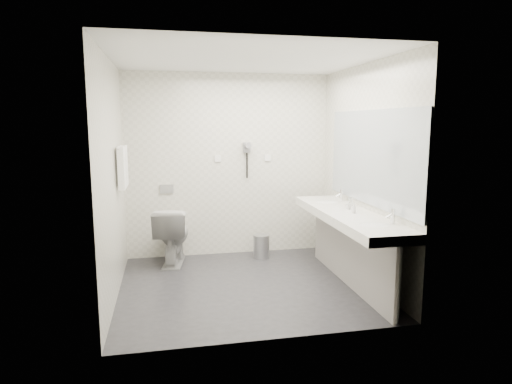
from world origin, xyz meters
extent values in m
plane|color=#28272C|center=(0.00, 0.00, 0.00)|extent=(2.80, 2.80, 0.00)
plane|color=white|center=(0.00, 0.00, 2.50)|extent=(2.80, 2.80, 0.00)
plane|color=silver|center=(0.00, 1.30, 1.25)|extent=(2.80, 0.00, 2.80)
plane|color=silver|center=(0.00, -1.30, 1.25)|extent=(2.80, 0.00, 2.80)
plane|color=silver|center=(-1.40, 0.00, 1.25)|extent=(0.00, 2.60, 2.60)
plane|color=silver|center=(1.40, 0.00, 1.25)|extent=(0.00, 2.60, 2.60)
cube|color=white|center=(1.12, -0.20, 0.80)|extent=(0.55, 2.20, 0.10)
cube|color=gray|center=(1.15, -0.20, 0.38)|extent=(0.03, 2.15, 0.75)
cylinder|color=silver|center=(1.18, -1.24, 0.38)|extent=(0.06, 0.06, 0.75)
cylinder|color=silver|center=(1.18, 0.84, 0.38)|extent=(0.06, 0.06, 0.75)
cube|color=#B2BCC6|center=(1.39, -0.20, 1.45)|extent=(0.02, 2.20, 1.05)
ellipsoid|color=white|center=(1.12, -0.85, 0.83)|extent=(0.40, 0.31, 0.05)
ellipsoid|color=white|center=(1.12, 0.45, 0.83)|extent=(0.40, 0.31, 0.05)
cylinder|color=silver|center=(1.32, -0.85, 0.92)|extent=(0.04, 0.04, 0.15)
cylinder|color=silver|center=(1.32, 0.45, 0.92)|extent=(0.04, 0.04, 0.15)
imported|color=silver|center=(1.19, -0.07, 0.90)|extent=(0.06, 0.06, 0.10)
imported|color=silver|center=(1.16, -0.30, 0.91)|extent=(0.05, 0.05, 0.11)
cylinder|color=silver|center=(1.28, 0.08, 0.90)|extent=(0.07, 0.07, 0.11)
imported|color=white|center=(-0.80, 1.00, 0.38)|extent=(0.54, 0.80, 0.75)
cube|color=#B2B5BA|center=(-0.85, 1.29, 0.95)|extent=(0.18, 0.02, 0.12)
cylinder|color=#B2B5BA|center=(0.39, 0.98, 0.15)|extent=(0.24, 0.24, 0.31)
cylinder|color=#B2B5BA|center=(0.39, 0.98, 0.32)|extent=(0.22, 0.22, 0.02)
cylinder|color=silver|center=(-1.35, 0.55, 1.55)|extent=(0.02, 0.62, 0.02)
cube|color=white|center=(-1.34, 0.41, 1.33)|extent=(0.07, 0.24, 0.48)
cube|color=white|center=(-1.34, 0.69, 1.33)|extent=(0.07, 0.24, 0.48)
cube|color=gray|center=(0.25, 1.27, 1.50)|extent=(0.10, 0.04, 0.14)
cylinder|color=gray|center=(0.25, 1.20, 1.53)|extent=(0.08, 0.14, 0.08)
cylinder|color=black|center=(0.25, 1.26, 1.25)|extent=(0.02, 0.02, 0.35)
cube|color=white|center=(-0.15, 1.29, 1.35)|extent=(0.09, 0.02, 0.09)
cube|color=white|center=(0.55, 1.29, 1.35)|extent=(0.09, 0.02, 0.09)
camera|label=1|loc=(-0.85, -4.73, 1.83)|focal=30.98mm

